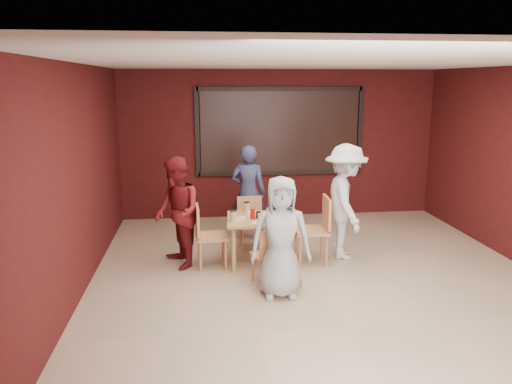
{
  "coord_description": "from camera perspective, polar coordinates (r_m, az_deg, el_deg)",
  "views": [
    {
      "loc": [
        -1.53,
        -5.88,
        2.58
      ],
      "look_at": [
        -0.75,
        0.91,
        1.06
      ],
      "focal_mm": 35.0,
      "sensor_mm": 36.0,
      "label": 1
    }
  ],
  "objects": [
    {
      "name": "diner_back",
      "position": [
        8.23,
        -0.88,
        -0.03
      ],
      "size": [
        0.64,
        0.49,
        1.58
      ],
      "primitive_type": "imported",
      "rotation": [
        0.0,
        0.0,
        2.93
      ],
      "color": "#313557",
      "rests_on": "floor"
    },
    {
      "name": "diner_front",
      "position": [
        6.02,
        2.84,
        -5.19
      ],
      "size": [
        0.75,
        0.51,
        1.49
      ],
      "primitive_type": "imported",
      "rotation": [
        0.0,
        0.0,
        -0.06
      ],
      "color": "#A5A5A5",
      "rests_on": "floor"
    },
    {
      "name": "diner_left",
      "position": [
        7.05,
        -9.03,
        -2.35
      ],
      "size": [
        0.81,
        0.92,
        1.57
      ],
      "primitive_type": "imported",
      "rotation": [
        0.0,
        0.0,
        -1.24
      ],
      "color": "maroon",
      "rests_on": "floor"
    },
    {
      "name": "floor",
      "position": [
        6.61,
        7.53,
        -10.55
      ],
      "size": [
        7.0,
        7.0,
        0.0
      ],
      "primitive_type": "plane",
      "color": "tan",
      "rests_on": "ground"
    },
    {
      "name": "chair_back",
      "position": [
        7.83,
        -0.63,
        -3.17
      ],
      "size": [
        0.41,
        0.41,
        0.81
      ],
      "color": "#C9794E",
      "rests_on": "floor"
    },
    {
      "name": "chair_front",
      "position": [
        6.41,
        1.61,
        -7.01
      ],
      "size": [
        0.45,
        0.45,
        0.77
      ],
      "color": "#C9794E",
      "rests_on": "floor"
    },
    {
      "name": "diner_right",
      "position": [
        7.43,
        10.17,
        -1.1
      ],
      "size": [
        0.68,
        1.12,
        1.7
      ],
      "primitive_type": "imported",
      "rotation": [
        0.0,
        0.0,
        1.53
      ],
      "color": "silver",
      "rests_on": "floor"
    },
    {
      "name": "chair_right",
      "position": [
        7.22,
        7.02,
        -3.87
      ],
      "size": [
        0.49,
        0.49,
        0.97
      ],
      "color": "#C9794E",
      "rests_on": "floor"
    },
    {
      "name": "chair_left",
      "position": [
        7.05,
        -5.7,
        -4.61
      ],
      "size": [
        0.45,
        0.45,
        0.89
      ],
      "color": "#C9794E",
      "rests_on": "floor"
    },
    {
      "name": "window_blinds",
      "position": [
        9.51,
        2.77,
        6.92
      ],
      "size": [
        3.0,
        0.02,
        1.5
      ],
      "primitive_type": "cube",
      "color": "black"
    },
    {
      "name": "dining_table",
      "position": [
        7.12,
        0.17,
        -3.57
      ],
      "size": [
        0.91,
        0.91,
        0.83
      ],
      "color": "tan",
      "rests_on": "floor"
    }
  ]
}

